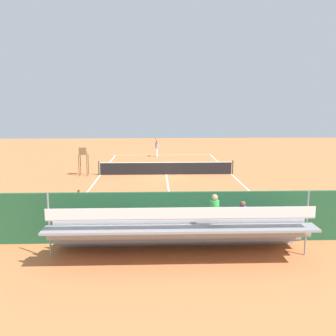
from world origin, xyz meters
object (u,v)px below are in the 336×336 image
at_px(tennis_racket, 152,156).
at_px(tennis_ball_far, 179,159).
at_px(umpire_chair, 83,158).
at_px(courtside_bench, 214,222).
at_px(tennis_player, 157,147).
at_px(equipment_bag, 172,232).
at_px(tennis_net, 166,168).
at_px(tennis_ball_near, 146,162).
at_px(bleacher_stand, 180,231).
at_px(line_judge, 78,213).

height_order(tennis_racket, tennis_ball_far, tennis_ball_far).
relative_size(umpire_chair, courtside_bench, 1.19).
bearing_deg(umpire_chair, tennis_player, -119.10).
xyz_separation_m(equipment_bag, tennis_player, (0.51, -23.16, 0.84)).
height_order(tennis_net, equipment_bag, tennis_net).
distance_m(courtside_bench, tennis_ball_near, 19.47).
xyz_separation_m(bleacher_stand, umpire_chair, (6.23, -15.12, 0.41)).
relative_size(tennis_ball_near, tennis_ball_far, 1.00).
height_order(bleacher_stand, line_judge, bleacher_stand).
distance_m(tennis_ball_far, line_judge, 21.66).
relative_size(bleacher_stand, line_judge, 4.70).
bearing_deg(equipment_bag, courtside_bench, -175.71).
xyz_separation_m(bleacher_stand, tennis_ball_far, (-1.40, -22.89, -0.87)).
relative_size(courtside_bench, tennis_player, 0.93).
relative_size(equipment_bag, tennis_racket, 1.54).
bearing_deg(bleacher_stand, line_judge, -25.91).
distance_m(tennis_net, tennis_racket, 9.90).
bearing_deg(tennis_player, tennis_net, 93.85).
height_order(equipment_bag, tennis_ball_near, equipment_bag).
bearing_deg(equipment_bag, bleacher_stand, 95.04).
xyz_separation_m(tennis_net, tennis_ball_near, (1.71, -5.92, -0.47)).
relative_size(tennis_net, tennis_ball_near, 156.06).
xyz_separation_m(tennis_player, tennis_ball_near, (1.05, 3.84, -0.98)).
relative_size(courtside_bench, line_judge, 0.93).
bearing_deg(tennis_ball_near, bleacher_stand, 94.67).
relative_size(courtside_bench, tennis_ball_near, 27.27).
xyz_separation_m(bleacher_stand, tennis_ball_near, (1.73, -21.24, -0.87)).
bearing_deg(umpire_chair, tennis_net, -178.12).
bearing_deg(tennis_net, tennis_ball_far, -100.65).
bearing_deg(tennis_ball_near, tennis_racket, -97.81).
bearing_deg(tennis_ball_near, umpire_chair, 53.73).
bearing_deg(courtside_bench, equipment_bag, 4.29).
xyz_separation_m(umpire_chair, tennis_ball_near, (-4.49, -6.12, -1.28)).
xyz_separation_m(courtside_bench, tennis_racket, (2.74, -23.09, -0.54)).
height_order(courtside_bench, line_judge, line_judge).
bearing_deg(line_judge, tennis_racket, -96.85).
height_order(tennis_player, line_judge, same).
height_order(equipment_bag, tennis_player, tennis_player).
distance_m(courtside_bench, line_judge, 5.55).
distance_m(umpire_chair, line_judge, 13.38).
bearing_deg(bleacher_stand, tennis_ball_far, -93.49).
height_order(tennis_net, courtside_bench, tennis_net).
bearing_deg(tennis_player, tennis_racket, -7.45).
height_order(tennis_ball_far, line_judge, line_judge).
height_order(courtside_bench, equipment_bag, courtside_bench).
relative_size(umpire_chair, tennis_ball_far, 32.42).
height_order(courtside_bench, tennis_player, tennis_player).
bearing_deg(line_judge, tennis_net, -106.48).
distance_m(tennis_player, line_judge, 23.38).
relative_size(umpire_chair, equipment_bag, 2.38).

